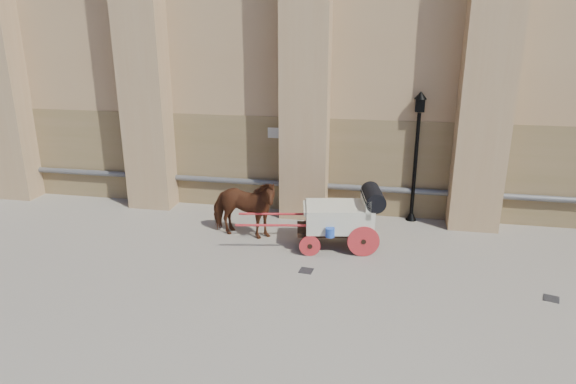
# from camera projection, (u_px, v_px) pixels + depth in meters

# --- Properties ---
(ground) EXTENTS (90.00, 90.00, 0.00)m
(ground) POSITION_uv_depth(u_px,v_px,m) (321.00, 269.00, 12.54)
(ground) COLOR slate
(ground) RESTS_ON ground
(horse) EXTENTS (2.15, 1.19, 1.72)m
(horse) POSITION_uv_depth(u_px,v_px,m) (243.00, 208.00, 14.16)
(horse) COLOR brown
(horse) RESTS_ON ground
(carriage) EXTENTS (3.94, 1.66, 1.67)m
(carriage) POSITION_uv_depth(u_px,v_px,m) (344.00, 215.00, 13.50)
(carriage) COLOR black
(carriage) RESTS_ON ground
(street_lamp) EXTENTS (0.36, 0.36, 3.89)m
(street_lamp) POSITION_uv_depth(u_px,v_px,m) (416.00, 154.00, 15.02)
(street_lamp) COLOR black
(street_lamp) RESTS_ON ground
(drain_grate_near) EXTENTS (0.35, 0.35, 0.01)m
(drain_grate_near) POSITION_uv_depth(u_px,v_px,m) (306.00, 271.00, 12.44)
(drain_grate_near) COLOR black
(drain_grate_near) RESTS_ON ground
(drain_grate_far) EXTENTS (0.40, 0.40, 0.01)m
(drain_grate_far) POSITION_uv_depth(u_px,v_px,m) (551.00, 299.00, 11.18)
(drain_grate_far) COLOR black
(drain_grate_far) RESTS_ON ground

